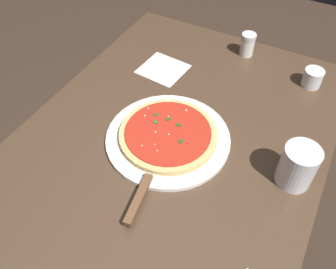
# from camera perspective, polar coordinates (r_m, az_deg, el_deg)

# --- Properties ---
(ground_plane) EXTENTS (5.00, 5.00, 0.00)m
(ground_plane) POSITION_cam_1_polar(r_m,az_deg,el_deg) (1.57, 0.46, -19.30)
(ground_plane) COLOR #38281E
(restaurant_table) EXTENTS (1.03, 0.75, 0.76)m
(restaurant_table) POSITION_cam_1_polar(r_m,az_deg,el_deg) (1.03, 0.67, -6.02)
(restaurant_table) COLOR black
(restaurant_table) RESTS_ON ground_plane
(serving_plate) EXTENTS (0.32, 0.32, 0.01)m
(serving_plate) POSITION_cam_1_polar(r_m,az_deg,el_deg) (0.90, 0.00, -0.60)
(serving_plate) COLOR white
(serving_plate) RESTS_ON restaurant_table
(pizza) EXTENTS (0.25, 0.25, 0.02)m
(pizza) POSITION_cam_1_polar(r_m,az_deg,el_deg) (0.89, -0.00, 0.05)
(pizza) COLOR #DBB26B
(pizza) RESTS_ON serving_plate
(pizza_server) EXTENTS (0.22, 0.08, 0.01)m
(pizza_server) POSITION_cam_1_polar(r_m,az_deg,el_deg) (0.80, -3.66, -8.06)
(pizza_server) COLOR silver
(pizza_server) RESTS_ON serving_plate
(cup_tall_drink) EXTENTS (0.08, 0.08, 0.10)m
(cup_tall_drink) POSITION_cam_1_polar(r_m,az_deg,el_deg) (0.84, 20.16, -4.81)
(cup_tall_drink) COLOR silver
(cup_tall_drink) RESTS_ON restaurant_table
(cup_small_sauce) EXTENTS (0.06, 0.06, 0.05)m
(cup_small_sauce) POSITION_cam_1_polar(r_m,az_deg,el_deg) (1.12, 22.26, 8.44)
(cup_small_sauce) COLOR silver
(cup_small_sauce) RESTS_ON restaurant_table
(napkin_folded_right) EXTENTS (0.14, 0.14, 0.00)m
(napkin_folded_right) POSITION_cam_1_polar(r_m,az_deg,el_deg) (1.12, -0.81, 10.51)
(napkin_folded_right) COLOR white
(napkin_folded_right) RESTS_ON restaurant_table
(parmesan_shaker) EXTENTS (0.05, 0.05, 0.07)m
(parmesan_shaker) POSITION_cam_1_polar(r_m,az_deg,el_deg) (1.19, 12.69, 13.98)
(parmesan_shaker) COLOR silver
(parmesan_shaker) RESTS_ON restaurant_table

